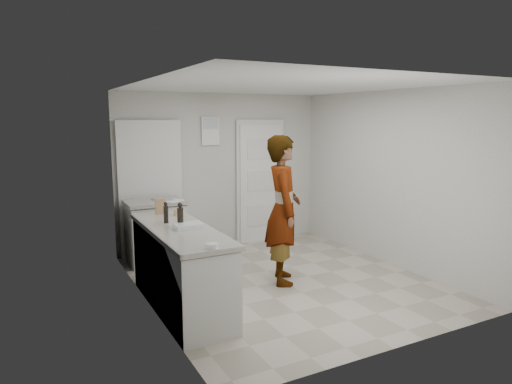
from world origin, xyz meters
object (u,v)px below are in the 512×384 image
person (283,210)px  oil_cruet_a (180,215)px  cake_mix_box (160,206)px  baking_dish (188,226)px  egg_bowl (212,246)px  oil_cruet_b (166,213)px  spice_jar (176,212)px

person → oil_cruet_a: bearing=120.3°
person → cake_mix_box: bearing=90.9°
cake_mix_box → oil_cruet_a: size_ratio=0.72×
baking_dish → person: bearing=11.1°
egg_bowl → oil_cruet_b: bearing=94.0°
oil_cruet_b → baking_dish: size_ratio=0.79×
cake_mix_box → oil_cruet_a: 0.76m
cake_mix_box → oil_cruet_b: oil_cruet_b is taller
oil_cruet_a → oil_cruet_b: size_ratio=1.12×
oil_cruet_a → oil_cruet_b: 0.27m
oil_cruet_a → baking_dish: oil_cruet_a is taller
cake_mix_box → egg_bowl: cake_mix_box is taller
person → spice_jar: bearing=95.8°
spice_jar → oil_cruet_b: 0.40m
cake_mix_box → oil_cruet_a: oil_cruet_a is taller
oil_cruet_a → baking_dish: bearing=-59.0°
spice_jar → egg_bowl: size_ratio=0.70×
spice_jar → egg_bowl: spice_jar is taller
cake_mix_box → spice_jar: size_ratio=2.43×
spice_jar → baking_dish: size_ratio=0.26×
oil_cruet_a → baking_dish: 0.15m
baking_dish → cake_mix_box: bearing=94.4°
oil_cruet_a → spice_jar: bearing=77.1°
person → baking_dish: (-1.36, -0.27, -0.00)m
spice_jar → oil_cruet_b: size_ratio=0.33×
person → cake_mix_box: person is taller
spice_jar → oil_cruet_a: oil_cruet_a is taller
person → oil_cruet_a: 1.43m
baking_dish → egg_bowl: size_ratio=2.66×
oil_cruet_b → person: bearing=-3.2°
spice_jar → baking_dish: 0.68m
egg_bowl → oil_cruet_a: bearing=89.8°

